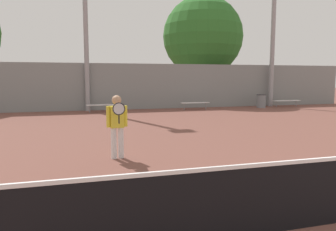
% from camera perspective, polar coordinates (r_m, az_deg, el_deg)
% --- Properties ---
extents(tennis_player, '(0.54, 0.42, 1.62)m').
position_cam_1_polar(tennis_player, '(8.40, -8.86, -1.25)').
color(tennis_player, silver).
rests_on(tennis_player, ground_plane).
extents(bench_courtside_near, '(2.03, 0.40, 0.45)m').
position_cam_1_polar(bench_courtside_near, '(24.66, 19.94, 2.41)').
color(bench_courtside_near, white).
rests_on(bench_courtside_near, ground_plane).
extents(bench_adjacent_court, '(1.87, 0.40, 0.45)m').
position_cam_1_polar(bench_adjacent_court, '(21.32, 4.75, 2.18)').
color(bench_adjacent_court, white).
rests_on(bench_adjacent_court, ground_plane).
extents(bench_by_gate, '(1.80, 0.40, 0.45)m').
position_cam_1_polar(bench_by_gate, '(19.97, -11.46, 1.76)').
color(bench_by_gate, white).
rests_on(bench_by_gate, ground_plane).
extents(light_pole_far_right, '(0.90, 0.60, 11.83)m').
position_cam_1_polar(light_pole_far_right, '(21.36, -14.26, 18.68)').
color(light_pole_far_right, '#939399').
rests_on(light_pole_far_right, ground_plane).
extents(light_pole_center_back, '(0.90, 0.60, 10.38)m').
position_cam_1_polar(light_pole_center_back, '(25.07, 17.85, 14.70)').
color(light_pole_center_back, '#939399').
rests_on(light_pole_center_back, ground_plane).
extents(trash_bin, '(0.63, 0.63, 0.91)m').
position_cam_1_polar(trash_bin, '(23.34, 15.93, 2.43)').
color(trash_bin, gray).
rests_on(trash_bin, ground_plane).
extents(back_fence, '(30.76, 0.06, 2.96)m').
position_cam_1_polar(back_fence, '(21.56, -4.35, 5.07)').
color(back_fence, gray).
rests_on(back_fence, ground_plane).
extents(tree_green_broad, '(6.40, 6.40, 8.55)m').
position_cam_1_polar(tree_green_broad, '(27.24, 6.07, 13.52)').
color(tree_green_broad, brown).
rests_on(tree_green_broad, ground_plane).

